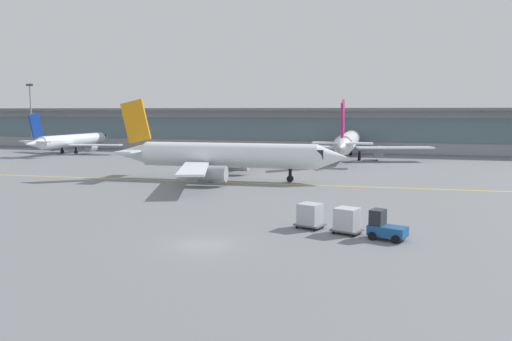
{
  "coord_description": "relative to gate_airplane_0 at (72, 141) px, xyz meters",
  "views": [
    {
      "loc": [
        11.93,
        -31.45,
        9.12
      ],
      "look_at": [
        -0.95,
        17.89,
        3.0
      ],
      "focal_mm": 35.3,
      "sensor_mm": 36.0,
      "label": 1
    }
  ],
  "objects": [
    {
      "name": "baggage_tug",
      "position": [
        65.09,
        -57.84,
        -1.72
      ],
      "size": [
        2.92,
        2.31,
        2.1
      ],
      "rotation": [
        0.0,
        0.0,
        -0.35
      ],
      "color": "#194C8C",
      "rests_on": "ground_plane"
    },
    {
      "name": "terminal_concourse",
      "position": [
        53.15,
        19.69,
        2.3
      ],
      "size": [
        212.57,
        11.0,
        9.6
      ],
      "color": "#9EA3A8",
      "rests_on": "ground_plane"
    },
    {
      "name": "gate_airplane_1",
      "position": [
        58.03,
        0.66,
        0.65
      ],
      "size": [
        30.57,
        32.76,
        10.88
      ],
      "rotation": [
        0.0,
        0.0,
        1.58
      ],
      "color": "white",
      "rests_on": "ground_plane"
    },
    {
      "name": "gate_airplane_0",
      "position": [
        0.0,
        0.0,
        0.0
      ],
      "size": [
        24.41,
        26.32,
        8.71
      ],
      "rotation": [
        0.0,
        0.0,
        1.5
      ],
      "color": "silver",
      "rests_on": "ground_plane"
    },
    {
      "name": "apron_light_mast_0",
      "position": [
        -17.87,
        9.87,
        5.77
      ],
      "size": [
        1.8,
        0.36,
        15.38
      ],
      "color": "gray",
      "rests_on": "ground_plane"
    },
    {
      "name": "cargo_dolly_trailing",
      "position": [
        59.46,
        -55.77,
        -1.56
      ],
      "size": [
        2.52,
        2.23,
        1.94
      ],
      "rotation": [
        0.0,
        0.0,
        -0.35
      ],
      "color": "#595B60",
      "rests_on": "ground_plane"
    },
    {
      "name": "ground_plane",
      "position": [
        53.15,
        -62.46,
        -2.61
      ],
      "size": [
        400.0,
        400.0,
        0.0
      ],
      "primitive_type": "plane",
      "color": "slate"
    },
    {
      "name": "cargo_dolly_lead",
      "position": [
        62.38,
        -56.85,
        -1.56
      ],
      "size": [
        2.52,
        2.23,
        1.94
      ],
      "rotation": [
        0.0,
        0.0,
        -0.35
      ],
      "color": "#595B60",
      "rests_on": "ground_plane"
    },
    {
      "name": "taxiway_centreline_stripe",
      "position": [
        45.16,
        -33.59,
        -2.61
      ],
      "size": [
        109.96,
        3.85,
        0.01
      ],
      "primitive_type": "cube",
      "rotation": [
        0.0,
        0.0,
        0.03
      ],
      "color": "yellow",
      "rests_on": "ground_plane"
    },
    {
      "name": "taxiing_regional_jet",
      "position": [
        44.75,
        -31.6,
        0.58
      ],
      "size": [
        32.14,
        29.91,
        10.66
      ],
      "rotation": [
        0.0,
        0.0,
        0.03
      ],
      "color": "white",
      "rests_on": "ground_plane"
    }
  ]
}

